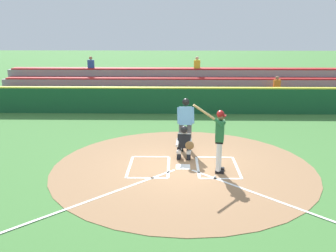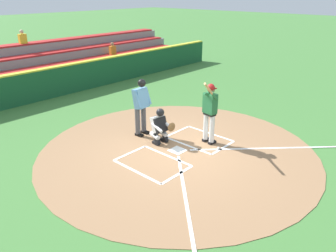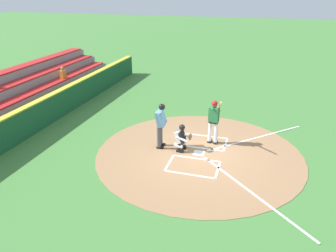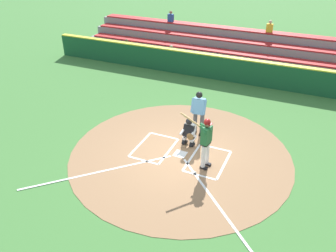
{
  "view_description": "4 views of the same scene",
  "coord_description": "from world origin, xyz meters",
  "px_view_note": "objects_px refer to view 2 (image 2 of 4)",
  "views": [
    {
      "loc": [
        0.25,
        10.7,
        4.16
      ],
      "look_at": [
        0.48,
        -0.51,
        1.18
      ],
      "focal_mm": 39.64,
      "sensor_mm": 36.0,
      "label": 1
    },
    {
      "loc": [
        6.6,
        5.61,
        4.37
      ],
      "look_at": [
        0.27,
        -0.13,
        0.83
      ],
      "focal_mm": 35.29,
      "sensor_mm": 36.0,
      "label": 2
    },
    {
      "loc": [
        11.25,
        2.08,
        6.06
      ],
      "look_at": [
        -0.39,
        -1.38,
        0.84
      ],
      "focal_mm": 35.08,
      "sensor_mm": 36.0,
      "label": 3
    },
    {
      "loc": [
        -3.87,
        9.8,
        7.26
      ],
      "look_at": [
        0.57,
        -0.2,
        0.95
      ],
      "focal_mm": 37.45,
      "sensor_mm": 36.0,
      "label": 4
    }
  ],
  "objects_px": {
    "batter": "(210,109)",
    "catcher": "(160,125)",
    "baseball": "(219,148)",
    "plate_umpire": "(141,103)"
  },
  "relations": [
    {
      "from": "batter",
      "to": "catcher",
      "type": "bearing_deg",
      "value": -47.86
    },
    {
      "from": "batter",
      "to": "catcher",
      "type": "relative_size",
      "value": 1.88
    },
    {
      "from": "batter",
      "to": "catcher",
      "type": "xyz_separation_m",
      "value": [
        0.99,
        -1.09,
        -0.51
      ]
    },
    {
      "from": "batter",
      "to": "baseball",
      "type": "relative_size",
      "value": 28.76
    },
    {
      "from": "plate_umpire",
      "to": "baseball",
      "type": "xyz_separation_m",
      "value": [
        -0.79,
        2.44,
        -1.04
      ]
    },
    {
      "from": "batter",
      "to": "plate_umpire",
      "type": "height_order",
      "value": "batter"
    },
    {
      "from": "catcher",
      "to": "plate_umpire",
      "type": "relative_size",
      "value": 0.61
    },
    {
      "from": "batter",
      "to": "plate_umpire",
      "type": "xyz_separation_m",
      "value": [
        0.94,
        -1.96,
        -0.02
      ]
    },
    {
      "from": "baseball",
      "to": "catcher",
      "type": "bearing_deg",
      "value": -61.85
    },
    {
      "from": "catcher",
      "to": "baseball",
      "type": "xyz_separation_m",
      "value": [
        -0.84,
        1.57,
        -0.55
      ]
    }
  ]
}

